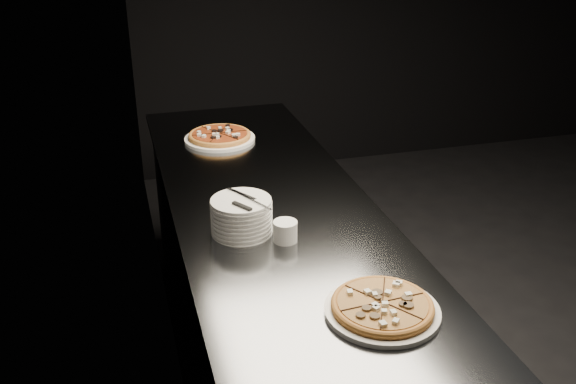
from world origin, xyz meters
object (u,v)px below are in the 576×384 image
object	(u,v)px
pizza_tomato	(220,136)
cutlery	(244,201)
pizza_mushroom	(382,307)
counter	(273,306)
plate_stack	(241,216)
ramekin	(285,231)

from	to	relation	value
pizza_tomato	cutlery	bearing A→B (deg)	-94.92
pizza_mushroom	pizza_tomato	size ratio (longest dim) A/B	0.97
cutlery	counter	bearing A→B (deg)	21.91
counter	plate_stack	distance (m)	0.57
pizza_mushroom	cutlery	distance (m)	0.61
pizza_mushroom	ramekin	world-z (taller)	ramekin
pizza_mushroom	ramekin	bearing A→B (deg)	107.50
ramekin	counter	bearing A→B (deg)	84.25
pizza_mushroom	cutlery	world-z (taller)	cutlery
cutlery	ramekin	xyz separation A→B (m)	(0.12, -0.08, -0.09)
counter	plate_stack	xyz separation A→B (m)	(-0.15, -0.19, 0.52)
pizza_tomato	cutlery	size ratio (longest dim) A/B	1.55
plate_stack	pizza_mushroom	bearing A→B (deg)	-64.10
counter	pizza_mushroom	xyz separation A→B (m)	(0.12, -0.75, 0.48)
counter	cutlery	xyz separation A→B (m)	(-0.15, -0.20, 0.58)
cutlery	plate_stack	bearing A→B (deg)	85.23
pizza_mushroom	pizza_tomato	bearing A→B (deg)	97.14
counter	ramekin	world-z (taller)	ramekin
counter	pizza_tomato	xyz separation A→B (m)	(-0.07, 0.72, 0.48)
pizza_mushroom	plate_stack	world-z (taller)	plate_stack
pizza_mushroom	pizza_tomato	xyz separation A→B (m)	(-0.18, 1.47, 0.00)
counter	cutlery	size ratio (longest dim) A/B	11.53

